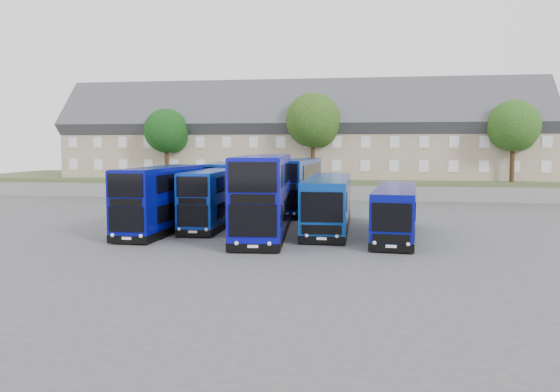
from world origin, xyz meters
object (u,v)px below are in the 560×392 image
(coach_east_a, at_px, (329,204))
(tree_mid, at_px, (314,122))
(dd_front_mid, at_px, (213,199))
(tree_far, at_px, (555,127))
(tree_west, at_px, (168,133))
(dd_front_left, at_px, (162,200))
(tree_east, at_px, (515,128))

(coach_east_a, distance_m, tree_mid, 22.56)
(dd_front_mid, relative_size, tree_far, 1.13)
(tree_west, bearing_deg, dd_front_left, -70.95)
(dd_front_left, xyz_separation_m, tree_west, (-8.15, 23.59, 5.00))
(dd_front_mid, xyz_separation_m, coach_east_a, (7.92, 0.21, -0.19))
(dd_front_left, relative_size, tree_far, 1.22)
(tree_far, bearing_deg, dd_front_mid, -137.84)
(tree_west, xyz_separation_m, tree_east, (36.00, 0.00, 0.34))
(coach_east_a, xyz_separation_m, tree_far, (23.19, 27.96, 6.02))
(dd_front_left, bearing_deg, dd_front_mid, 43.19)
(tree_west, height_order, tree_far, tree_far)
(tree_mid, relative_size, tree_far, 1.06)
(dd_front_mid, xyz_separation_m, tree_east, (25.11, 21.17, 5.49))
(dd_front_mid, xyz_separation_m, tree_mid, (5.11, 21.67, 6.17))
(tree_east, relative_size, tree_far, 0.94)
(dd_front_left, xyz_separation_m, tree_far, (33.85, 30.59, 5.68))
(tree_mid, height_order, tree_east, tree_mid)
(tree_mid, distance_m, tree_east, 20.02)
(tree_west, bearing_deg, tree_mid, 1.79)
(coach_east_a, relative_size, tree_east, 1.56)
(dd_front_left, distance_m, tree_far, 45.98)
(dd_front_mid, relative_size, tree_west, 1.28)
(tree_east, distance_m, tree_far, 9.23)
(dd_front_left, height_order, tree_east, tree_east)
(tree_west, distance_m, tree_far, 42.58)
(tree_east, height_order, tree_far, tree_far)
(tree_east, bearing_deg, tree_far, 49.40)
(tree_west, height_order, tree_east, tree_east)
(tree_west, bearing_deg, tree_far, 9.46)
(tree_west, bearing_deg, coach_east_a, -48.09)
(tree_mid, xyz_separation_m, tree_east, (20.00, -0.50, -0.68))
(dd_front_mid, height_order, coach_east_a, dd_front_mid)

